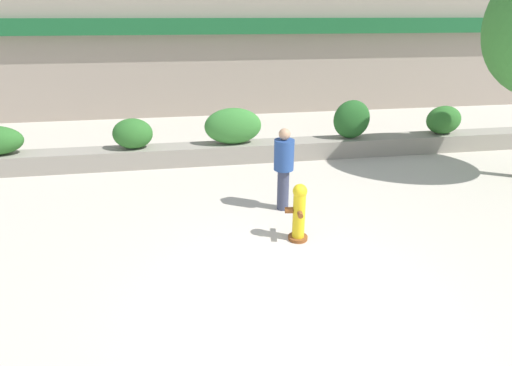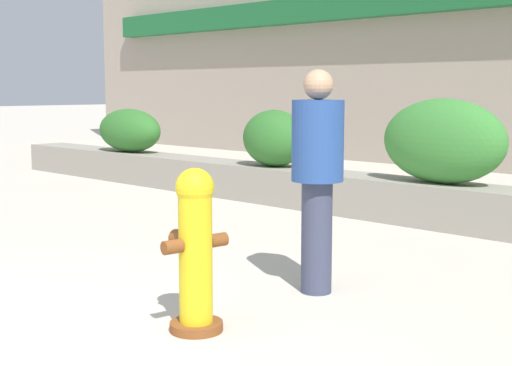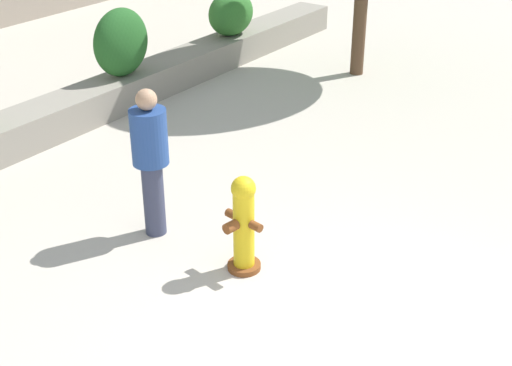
# 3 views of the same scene
# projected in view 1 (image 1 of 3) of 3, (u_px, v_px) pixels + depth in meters

# --- Properties ---
(ground_plane) EXTENTS (120.00, 120.00, 0.00)m
(ground_plane) POSITION_uv_depth(u_px,v_px,m) (293.00, 300.00, 5.69)
(ground_plane) COLOR beige
(building_facade) EXTENTS (30.00, 1.36, 8.00)m
(building_facade) POSITION_uv_depth(u_px,v_px,m) (219.00, 8.00, 15.03)
(building_facade) COLOR gray
(building_facade) RESTS_ON ground
(planter_wall_low) EXTENTS (18.00, 0.70, 0.50)m
(planter_wall_low) POSITION_uv_depth(u_px,v_px,m) (240.00, 152.00, 11.04)
(planter_wall_low) COLOR gray
(planter_wall_low) RESTS_ON ground
(hedge_bush_1) EXTENTS (1.02, 0.70, 0.80)m
(hedge_bush_1) POSITION_uv_depth(u_px,v_px,m) (133.00, 134.00, 10.38)
(hedge_bush_1) COLOR #2D6B28
(hedge_bush_1) RESTS_ON planter_wall_low
(hedge_bush_2) EXTENTS (1.54, 0.70, 0.98)m
(hedge_bush_2) POSITION_uv_depth(u_px,v_px,m) (233.00, 126.00, 10.73)
(hedge_bush_2) COLOR #387F33
(hedge_bush_2) RESTS_ON planter_wall_low
(hedge_bush_3) EXTENTS (1.05, 0.57, 1.08)m
(hedge_bush_3) POSITION_uv_depth(u_px,v_px,m) (352.00, 119.00, 11.20)
(hedge_bush_3) COLOR #235B23
(hedge_bush_3) RESTS_ON planter_wall_low
(hedge_bush_4) EXTENTS (1.03, 0.70, 0.82)m
(hedge_bush_4) POSITION_uv_depth(u_px,v_px,m) (444.00, 120.00, 11.67)
(hedge_bush_4) COLOR #2D6B28
(hedge_bush_4) RESTS_ON planter_wall_low
(fire_hydrant) EXTENTS (0.46, 0.48, 1.08)m
(fire_hydrant) POSITION_uv_depth(u_px,v_px,m) (299.00, 212.00, 7.02)
(fire_hydrant) COLOR brown
(fire_hydrant) RESTS_ON ground
(pedestrian) EXTENTS (0.50, 0.50, 1.73)m
(pedestrian) POSITION_uv_depth(u_px,v_px,m) (284.00, 164.00, 7.99)
(pedestrian) COLOR #383D56
(pedestrian) RESTS_ON ground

